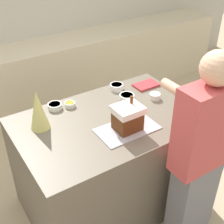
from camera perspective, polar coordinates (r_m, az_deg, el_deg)
ground_plane at (r=3.19m, az=-0.25°, el=-15.44°), size 12.00×12.00×0.00m
wall_back at (r=4.29m, az=-17.24°, el=17.12°), size 8.00×0.05×2.60m
back_cabinet_block at (r=4.30m, az=-14.07°, el=5.53°), size 6.00×0.60×0.93m
kitchen_island at (r=2.85m, az=-0.27°, el=-9.12°), size 1.54×0.99×0.95m
baking_tray at (r=2.43m, az=2.80°, el=-3.11°), size 0.48×0.28×0.01m
gingerbread_house at (r=2.37m, az=2.87°, el=-0.97°), size 0.22×0.19×0.26m
decorative_tree at (r=2.42m, az=-13.35°, el=0.36°), size 0.15×0.15×0.33m
candy_bowl_center_rear at (r=2.81m, az=2.73°, el=2.85°), size 0.14×0.14×0.04m
candy_bowl_near_tray_right at (r=2.72m, az=-7.71°, el=1.42°), size 0.09×0.09×0.04m
candy_bowl_near_tray_left at (r=2.71m, az=-10.42°, el=1.10°), size 0.12×0.12×0.05m
candy_bowl_far_left at (r=2.83m, az=7.85°, el=2.92°), size 0.10×0.10×0.05m
candy_bowl_behind_tray at (r=2.95m, az=0.84°, el=4.67°), size 0.13×0.13×0.05m
cookbook at (r=3.04m, az=6.27°, el=4.92°), size 0.24×0.15×0.02m
person at (r=2.36m, az=15.64°, el=-8.14°), size 0.45×0.56×1.71m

